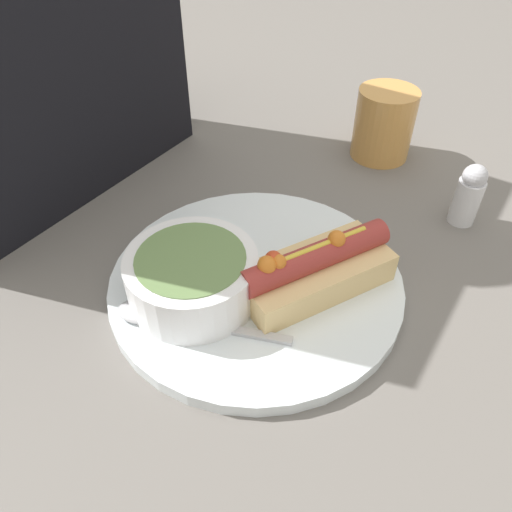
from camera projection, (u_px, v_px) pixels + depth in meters
name	position (u px, v px, depth m)	size (l,w,h in m)	color
ground_plane	(256.00, 287.00, 0.50)	(4.00, 4.00, 0.00)	slate
dinner_plate	(256.00, 282.00, 0.49)	(0.29, 0.29, 0.01)	white
hot_dog	(314.00, 269.00, 0.46)	(0.16, 0.12, 0.06)	#E5C17F
soup_bowl	(192.00, 275.00, 0.45)	(0.12, 0.12, 0.05)	white
spoon	(162.00, 316.00, 0.45)	(0.07, 0.16, 0.01)	#B7B7BC
drinking_glass	(384.00, 124.00, 0.65)	(0.08, 0.08, 0.09)	#D8994C
salt_shaker	(469.00, 195.00, 0.55)	(0.03, 0.03, 0.07)	silver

